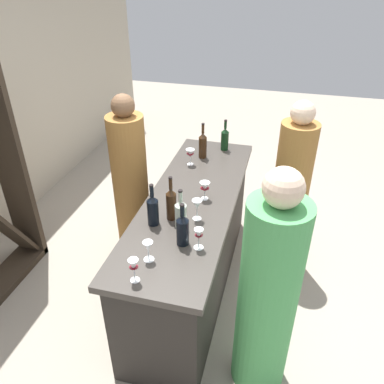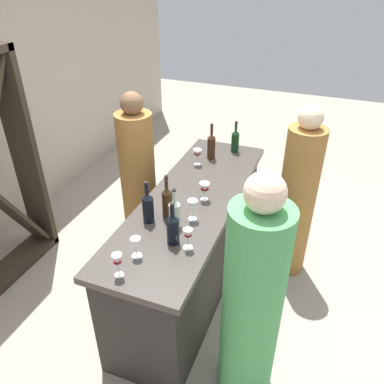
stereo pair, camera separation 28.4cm
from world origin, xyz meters
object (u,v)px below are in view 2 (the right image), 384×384
(person_center_guest, at_px, (297,200))
(wine_bottle_rightmost_amber_brown, at_px, (211,145))
(wine_bottle_center_clear_pale, at_px, (175,212))
(wine_glass_near_center, at_px, (192,205))
(wine_bottle_second_right_amber_brown, at_px, (167,202))
(person_right_guest, at_px, (138,180))
(wine_bottle_leftmost_near_black, at_px, (173,228))
(wine_bottle_far_right_dark_green, at_px, (235,140))
(person_left_guest, at_px, (252,303))
(wine_glass_near_right, at_px, (205,188))
(wine_bottle_second_left_near_black, at_px, (148,207))
(wine_glass_near_left, at_px, (188,235))
(wine_glass_far_left, at_px, (136,244))
(wine_glass_far_center, at_px, (117,261))
(wine_glass_far_right, at_px, (197,154))

(person_center_guest, bearing_deg, wine_bottle_rightmost_amber_brown, 10.45)
(wine_bottle_center_clear_pale, height_order, wine_glass_near_center, wine_bottle_center_clear_pale)
(wine_bottle_second_right_amber_brown, relative_size, person_right_guest, 0.21)
(wine_bottle_rightmost_amber_brown, bearing_deg, wine_bottle_leftmost_near_black, -172.59)
(wine_bottle_center_clear_pale, bearing_deg, wine_bottle_far_right_dark_green, -2.80)
(wine_bottle_second_right_amber_brown, distance_m, person_left_guest, 0.89)
(wine_bottle_center_clear_pale, bearing_deg, wine_glass_near_center, -35.21)
(wine_bottle_center_clear_pale, height_order, wine_glass_near_right, wine_bottle_center_clear_pale)
(wine_bottle_second_right_amber_brown, relative_size, wine_glass_near_right, 2.30)
(wine_bottle_second_left_near_black, bearing_deg, person_center_guest, -43.84)
(wine_bottle_second_left_near_black, height_order, wine_glass_near_left, wine_bottle_second_left_near_black)
(wine_bottle_second_left_near_black, height_order, wine_glass_near_right, wine_bottle_second_left_near_black)
(person_right_guest, bearing_deg, wine_bottle_second_right_amber_brown, -61.73)
(wine_bottle_rightmost_amber_brown, xyz_separation_m, wine_bottle_far_right_dark_green, (0.22, -0.17, -0.01))
(wine_glass_near_left, bearing_deg, person_left_guest, -107.42)
(wine_glass_near_center, relative_size, wine_glass_far_left, 1.14)
(wine_bottle_center_clear_pale, distance_m, wine_glass_near_left, 0.25)
(person_left_guest, relative_size, person_right_guest, 1.05)
(wine_glass_near_right, relative_size, person_left_guest, 0.09)
(wine_bottle_second_right_amber_brown, xyz_separation_m, person_right_guest, (0.68, 0.62, -0.33))
(wine_glass_far_left, xyz_separation_m, person_left_guest, (0.04, -0.74, -0.26))
(wine_bottle_leftmost_near_black, height_order, wine_glass_near_right, wine_bottle_leftmost_near_black)
(wine_glass_far_left, relative_size, person_right_guest, 0.09)
(wine_glass_far_center, bearing_deg, wine_bottle_leftmost_near_black, -24.09)
(wine_bottle_second_left_near_black, height_order, wine_glass_far_right, wine_bottle_second_left_near_black)
(wine_glass_far_left, xyz_separation_m, wine_glass_far_center, (-0.19, 0.02, 0.01))
(wine_bottle_center_clear_pale, xyz_separation_m, wine_bottle_rightmost_amber_brown, (1.08, 0.10, 0.01))
(wine_glass_near_center, relative_size, person_center_guest, 0.10)
(wine_bottle_second_left_near_black, relative_size, wine_glass_far_right, 2.13)
(wine_bottle_second_left_near_black, bearing_deg, wine_bottle_center_clear_pale, -86.58)
(wine_bottle_leftmost_near_black, xyz_separation_m, wine_glass_far_left, (-0.20, 0.16, -0.02))
(wine_bottle_rightmost_amber_brown, xyz_separation_m, wine_glass_near_center, (-0.96, -0.19, -0.01))
(wine_bottle_center_clear_pale, distance_m, wine_glass_far_right, 0.93)
(wine_glass_near_left, bearing_deg, wine_bottle_rightmost_amber_brown, 12.17)
(wine_glass_near_center, height_order, person_right_guest, person_right_guest)
(wine_bottle_second_right_amber_brown, xyz_separation_m, person_left_guest, (-0.42, -0.73, -0.30))
(wine_bottle_second_right_amber_brown, distance_m, wine_glass_near_right, 0.35)
(person_right_guest, bearing_deg, wine_glass_near_left, -61.06)
(wine_bottle_second_left_near_black, xyz_separation_m, wine_bottle_rightmost_amber_brown, (1.09, -0.09, 0.01))
(wine_bottle_rightmost_amber_brown, distance_m, wine_bottle_far_right_dark_green, 0.27)
(person_center_guest, bearing_deg, wine_bottle_far_right_dark_green, -8.17)
(wine_bottle_center_clear_pale, height_order, wine_glass_far_left, wine_bottle_center_clear_pale)
(wine_bottle_center_clear_pale, bearing_deg, person_center_guest, -37.43)
(wine_glass_near_center, distance_m, person_left_guest, 0.77)
(wine_glass_near_left, distance_m, wine_glass_far_center, 0.47)
(wine_glass_near_left, xyz_separation_m, wine_glass_near_center, (0.31, 0.09, 0.01))
(wine_bottle_center_clear_pale, distance_m, wine_bottle_second_right_amber_brown, 0.13)
(wine_bottle_second_right_amber_brown, xyz_separation_m, wine_glass_far_left, (-0.46, 0.01, -0.03))
(wine_bottle_second_left_near_black, height_order, wine_bottle_rightmost_amber_brown, wine_bottle_rightmost_amber_brown)
(wine_glass_near_left, xyz_separation_m, wine_glass_far_center, (-0.37, 0.29, 0.01))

